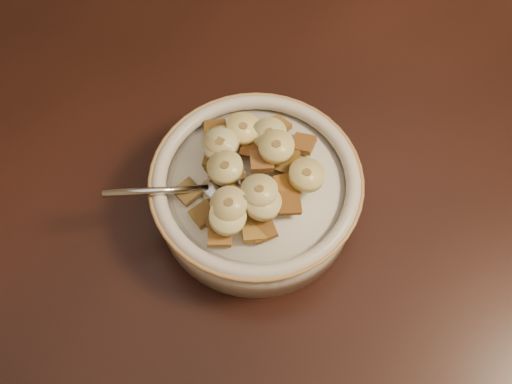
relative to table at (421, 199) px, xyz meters
name	(u,v)px	position (x,y,z in m)	size (l,w,h in m)	color
floor	(335,374)	(0.00, 0.00, -0.78)	(4.00, 4.50, 0.10)	#422816
table	(421,199)	(0.00, 0.00, 0.00)	(1.40, 0.90, 0.04)	black
cereal_bowl	(256,196)	(-0.15, 0.06, 0.04)	(0.18, 0.18, 0.04)	silver
milk	(256,185)	(-0.15, 0.06, 0.06)	(0.15, 0.15, 0.00)	beige
spoon	(224,187)	(-0.18, 0.06, 0.07)	(0.03, 0.04, 0.01)	#BABABA
cereal_square_0	(303,144)	(-0.10, 0.07, 0.07)	(0.02, 0.02, 0.01)	brown
cereal_square_1	(262,161)	(-0.15, 0.06, 0.09)	(0.02, 0.02, 0.01)	#94572B
cereal_square_2	(254,136)	(-0.14, 0.10, 0.08)	(0.02, 0.02, 0.01)	brown
cereal_square_3	(216,158)	(-0.18, 0.09, 0.07)	(0.02, 0.02, 0.01)	olive
cereal_square_4	(236,199)	(-0.18, 0.04, 0.08)	(0.02, 0.02, 0.01)	brown
cereal_square_5	(239,199)	(-0.18, 0.04, 0.08)	(0.02, 0.02, 0.01)	brown
cereal_square_6	(267,201)	(-0.16, 0.03, 0.08)	(0.02, 0.02, 0.01)	brown
cereal_square_7	(289,203)	(-0.14, 0.02, 0.08)	(0.02, 0.02, 0.01)	brown
cereal_square_8	(254,231)	(-0.18, 0.01, 0.07)	(0.02, 0.02, 0.01)	olive
cereal_square_9	(220,224)	(-0.20, 0.03, 0.07)	(0.02, 0.02, 0.01)	brown
cereal_square_10	(218,135)	(-0.16, 0.11, 0.07)	(0.02, 0.02, 0.01)	brown
cereal_square_11	(304,174)	(-0.11, 0.04, 0.07)	(0.02, 0.02, 0.01)	#8E5D1F
cereal_square_12	(188,192)	(-0.21, 0.07, 0.07)	(0.02, 0.02, 0.01)	brown
cereal_square_13	(204,214)	(-0.21, 0.05, 0.07)	(0.02, 0.02, 0.01)	brown
cereal_square_14	(215,130)	(-0.16, 0.12, 0.07)	(0.02, 0.02, 0.01)	brown
cereal_square_15	(231,171)	(-0.17, 0.07, 0.08)	(0.02, 0.02, 0.01)	brown
cereal_square_16	(277,126)	(-0.11, 0.10, 0.07)	(0.02, 0.02, 0.01)	#8A5F1D
cereal_square_17	(253,147)	(-0.14, 0.08, 0.08)	(0.02, 0.02, 0.01)	brown
cereal_square_18	(287,185)	(-0.14, 0.04, 0.08)	(0.02, 0.02, 0.01)	#89611B
cereal_square_19	(240,132)	(-0.14, 0.11, 0.07)	(0.02, 0.02, 0.01)	olive
cereal_square_20	(219,235)	(-0.21, 0.02, 0.07)	(0.02, 0.02, 0.01)	#9C5B26
cereal_square_21	(286,164)	(-0.13, 0.05, 0.08)	(0.02, 0.02, 0.01)	brown
cereal_square_22	(263,229)	(-0.17, 0.01, 0.07)	(0.02, 0.02, 0.01)	brown
cereal_square_23	(287,160)	(-0.12, 0.06, 0.08)	(0.02, 0.02, 0.01)	brown
cereal_square_24	(220,170)	(-0.18, 0.08, 0.08)	(0.02, 0.02, 0.01)	brown
banana_slice_0	(259,191)	(-0.16, 0.04, 0.09)	(0.03, 0.03, 0.01)	#D4C26C
banana_slice_1	(220,145)	(-0.17, 0.09, 0.09)	(0.03, 0.03, 0.01)	beige
banana_slice_2	(229,205)	(-0.19, 0.04, 0.09)	(0.03, 0.03, 0.01)	beige
banana_slice_3	(263,203)	(-0.16, 0.03, 0.09)	(0.03, 0.03, 0.01)	beige
banana_slice_4	(243,129)	(-0.14, 0.10, 0.09)	(0.03, 0.03, 0.01)	#FBDB82
banana_slice_5	(276,147)	(-0.13, 0.07, 0.10)	(0.03, 0.03, 0.01)	#FFDE8D
banana_slice_6	(225,168)	(-0.18, 0.07, 0.09)	(0.03, 0.03, 0.01)	#EBCD75
banana_slice_7	(222,142)	(-0.17, 0.10, 0.09)	(0.03, 0.03, 0.01)	#DDBC70
banana_slice_8	(228,217)	(-0.20, 0.03, 0.09)	(0.03, 0.03, 0.01)	#FEE9A8
banana_slice_9	(269,135)	(-0.13, 0.09, 0.08)	(0.03, 0.03, 0.01)	#E1D58A
banana_slice_10	(307,175)	(-0.12, 0.03, 0.09)	(0.03, 0.03, 0.01)	#D9BC6B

